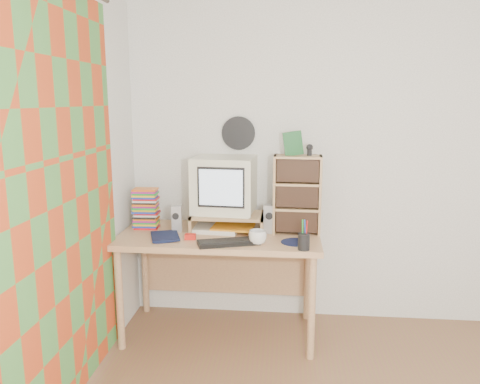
% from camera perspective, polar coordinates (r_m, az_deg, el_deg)
% --- Properties ---
extents(back_wall, '(3.50, 0.00, 3.50)m').
position_cam_1_polar(back_wall, '(3.58, 14.86, 3.99)').
color(back_wall, white).
rests_on(back_wall, floor).
extents(curtain, '(0.00, 2.20, 2.20)m').
position_cam_1_polar(curtain, '(2.56, -20.81, -1.39)').
color(curtain, '#C4421B').
rests_on(curtain, left_wall).
extents(wall_disc, '(0.25, 0.02, 0.25)m').
position_cam_1_polar(wall_disc, '(3.51, -0.19, 7.18)').
color(wall_disc, black).
rests_on(wall_disc, back_wall).
extents(desk, '(1.40, 0.70, 0.75)m').
position_cam_1_polar(desk, '(3.40, -2.36, -6.98)').
color(desk, tan).
rests_on(desk, floor).
extents(monitor_riser, '(0.52, 0.30, 0.12)m').
position_cam_1_polar(monitor_riser, '(3.37, -1.46, -3.11)').
color(monitor_riser, tan).
rests_on(monitor_riser, desk).
extents(crt_monitor, '(0.46, 0.46, 0.40)m').
position_cam_1_polar(crt_monitor, '(3.37, -1.96, 0.85)').
color(crt_monitor, silver).
rests_on(crt_monitor, monitor_riser).
extents(speaker_left, '(0.08, 0.08, 0.19)m').
position_cam_1_polar(speaker_left, '(3.36, -7.70, -3.25)').
color(speaker_left, '#A4A4A9').
rests_on(speaker_left, desk).
extents(speaker_right, '(0.08, 0.08, 0.20)m').
position_cam_1_polar(speaker_right, '(3.31, 3.59, -3.27)').
color(speaker_right, '#A4A4A9').
rests_on(speaker_right, desk).
extents(keyboard, '(0.42, 0.25, 0.03)m').
position_cam_1_polar(keyboard, '(3.06, -1.40, -6.16)').
color(keyboard, black).
rests_on(keyboard, desk).
extents(dvd_stack, '(0.18, 0.13, 0.24)m').
position_cam_1_polar(dvd_stack, '(3.48, -11.35, -2.40)').
color(dvd_stack, brown).
rests_on(dvd_stack, desk).
extents(cd_rack, '(0.33, 0.19, 0.55)m').
position_cam_1_polar(cd_rack, '(3.29, 6.98, -0.31)').
color(cd_rack, tan).
rests_on(cd_rack, desk).
extents(mug, '(0.13, 0.13, 0.09)m').
position_cam_1_polar(mug, '(3.06, 2.16, -5.55)').
color(mug, white).
rests_on(mug, desk).
extents(diary, '(0.27, 0.23, 0.04)m').
position_cam_1_polar(diary, '(3.23, -10.75, -5.26)').
color(diary, '#0E1636').
rests_on(diary, desk).
extents(mousepad, '(0.20, 0.20, 0.00)m').
position_cam_1_polar(mousepad, '(3.12, 6.75, -6.09)').
color(mousepad, '#111438').
rests_on(mousepad, desk).
extents(pen_cup, '(0.08, 0.08, 0.15)m').
position_cam_1_polar(pen_cup, '(2.96, 7.80, -5.62)').
color(pen_cup, black).
rests_on(pen_cup, desk).
extents(papers, '(0.35, 0.27, 0.04)m').
position_cam_1_polar(papers, '(3.37, -2.16, -4.36)').
color(papers, silver).
rests_on(papers, desk).
extents(red_box, '(0.08, 0.05, 0.04)m').
position_cam_1_polar(red_box, '(3.18, -6.07, -5.43)').
color(red_box, red).
rests_on(red_box, desk).
extents(game_box, '(0.13, 0.04, 0.16)m').
position_cam_1_polar(game_box, '(3.24, 6.48, 5.90)').
color(game_box, '#175223').
rests_on(game_box, cd_rack).
extents(webcam, '(0.05, 0.05, 0.08)m').
position_cam_1_polar(webcam, '(3.25, 8.48, 5.11)').
color(webcam, black).
rests_on(webcam, cd_rack).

